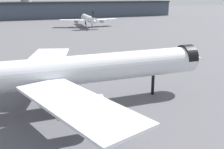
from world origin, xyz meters
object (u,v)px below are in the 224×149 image
(airliner_near_gate, at_px, (76,71))
(airliner_far_taxiway, at_px, (88,19))
(traffic_cone_near_nose, at_px, (101,61))
(traffic_cone_wingtip, at_px, (37,67))

(airliner_near_gate, distance_m, airliner_far_taxiway, 146.28)
(airliner_far_taxiway, xyz_separation_m, traffic_cone_near_nose, (-23.60, -106.78, -5.07))
(airliner_far_taxiway, height_order, traffic_cone_near_nose, airliner_far_taxiway)
(airliner_far_taxiway, bearing_deg, traffic_cone_wingtip, 161.57)
(airliner_far_taxiway, relative_size, traffic_cone_wingtip, 63.11)
(airliner_near_gate, bearing_deg, airliner_far_taxiway, 72.60)
(traffic_cone_near_nose, relative_size, traffic_cone_wingtip, 1.05)
(airliner_near_gate, bearing_deg, traffic_cone_near_nose, 63.51)
(airliner_near_gate, relative_size, traffic_cone_wingtip, 82.27)
(airliner_near_gate, height_order, traffic_cone_wingtip, airliner_near_gate)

